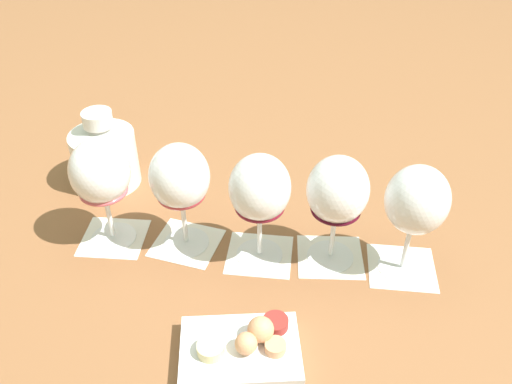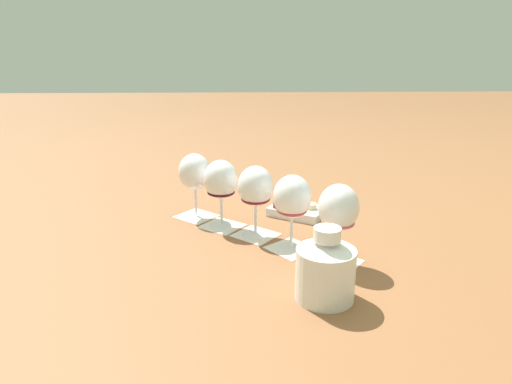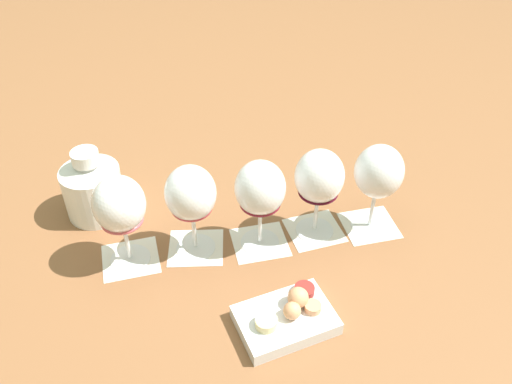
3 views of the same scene
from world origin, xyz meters
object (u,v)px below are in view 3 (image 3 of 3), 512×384
(wine_glass_2, at_px, (260,192))
(wine_glass_3, at_px, (319,180))
(ceramic_vase, at_px, (92,187))
(wine_glass_4, at_px, (378,175))
(snack_dish, at_px, (287,317))
(wine_glass_1, at_px, (191,197))
(wine_glass_0, at_px, (120,207))

(wine_glass_2, height_order, wine_glass_3, same)
(wine_glass_2, relative_size, ceramic_vase, 1.25)
(wine_glass_2, xyz_separation_m, wine_glass_3, (0.09, -0.07, 0.00))
(wine_glass_3, bearing_deg, ceramic_vase, 118.98)
(wine_glass_4, height_order, ceramic_vase, wine_glass_4)
(wine_glass_2, relative_size, snack_dish, 0.99)
(wine_glass_2, bearing_deg, wine_glass_1, 132.77)
(wine_glass_2, bearing_deg, wine_glass_4, -41.00)
(wine_glass_3, relative_size, ceramic_vase, 1.25)
(wine_glass_4, bearing_deg, wine_glass_0, 137.71)
(wine_glass_1, relative_size, wine_glass_3, 1.00)
(wine_glass_4, height_order, snack_dish, wine_glass_4)
(wine_glass_1, xyz_separation_m, wine_glass_4, (0.25, -0.23, -0.00))
(ceramic_vase, bearing_deg, wine_glass_0, -109.62)
(wine_glass_1, bearing_deg, wine_glass_2, -47.23)
(wine_glass_1, distance_m, wine_glass_2, 0.12)
(wine_glass_0, height_order, ceramic_vase, wine_glass_0)
(wine_glass_2, relative_size, wine_glass_4, 1.00)
(wine_glass_1, height_order, snack_dish, wine_glass_1)
(wine_glass_0, distance_m, wine_glass_4, 0.46)
(wine_glass_4, distance_m, snack_dish, 0.31)
(wine_glass_3, distance_m, ceramic_vase, 0.44)
(wine_glass_4, bearing_deg, wine_glass_2, 139.00)
(wine_glass_0, bearing_deg, snack_dish, -80.59)
(snack_dish, bearing_deg, ceramic_vase, 89.73)
(wine_glass_3, bearing_deg, wine_glass_4, -46.12)
(wine_glass_0, relative_size, wine_glass_4, 1.00)
(wine_glass_3, height_order, snack_dish, wine_glass_3)
(ceramic_vase, xyz_separation_m, snack_dish, (-0.00, -0.46, -0.05))
(wine_glass_3, relative_size, wine_glass_4, 1.00)
(snack_dish, bearing_deg, wine_glass_1, 79.94)
(ceramic_vase, bearing_deg, snack_dish, -90.27)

